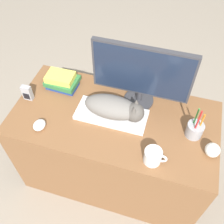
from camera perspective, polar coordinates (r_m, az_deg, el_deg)
The scene contains 11 objects.
ground_plane at distance 2.07m, azimuth -2.32°, elevation -20.27°, with size 12.00×12.00×0.00m, color gray.
desk at distance 1.87m, azimuth 0.37°, elevation -7.92°, with size 1.25×0.63×0.71m.
keyboard at distance 1.58m, azimuth -0.12°, elevation -0.58°, with size 0.43×0.18×0.02m.
cat at distance 1.51m, azimuth 0.92°, elevation 0.90°, with size 0.36×0.16×0.13m.
monitor at distance 1.51m, azimuth 6.46°, elevation 8.26°, with size 0.58×0.19×0.41m.
computer_mouse at distance 1.57m, azimuth -15.54°, elevation -2.74°, with size 0.07×0.08×0.04m.
coffee_mug at distance 1.39m, azimuth 8.96°, elevation -9.52°, with size 0.12×0.09×0.09m.
pen_cup at distance 1.54m, azimuth 17.55°, elevation -3.66°, with size 0.09×0.09×0.23m.
baseball at distance 1.50m, azimuth 21.03°, elevation -7.73°, with size 0.08×0.08×0.08m.
phone at distance 1.72m, azimuth -17.98°, elevation 3.99°, with size 0.06×0.03×0.10m.
book_stack at distance 1.76m, azimuth -10.90°, elevation 6.70°, with size 0.21×0.16×0.10m.
Camera 1 is at (0.27, -0.63, 1.95)m, focal length 42.00 mm.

